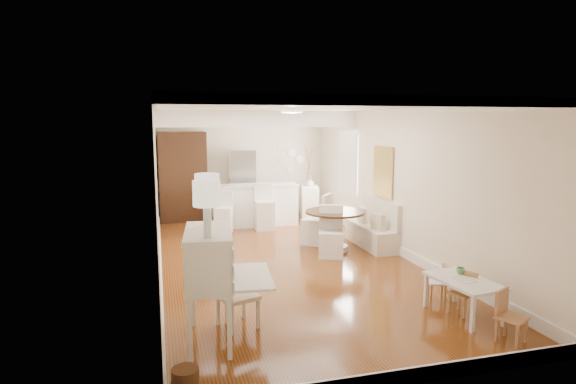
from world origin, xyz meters
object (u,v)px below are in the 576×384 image
secretary_bureau (209,286)px  slip_chair_near (331,232)px  slip_chair_far (316,219)px  sideboard (309,203)px  dining_table (335,231)px  gustavian_armchair (238,295)px  bar_stool_right (264,207)px  kids_table (463,298)px  fridge (256,184)px  pantry_cabinet (183,177)px  kids_chair_a (462,293)px  bar_stool_left (224,213)px  wicker_basket (185,382)px  breakfast_counter (256,205)px  kids_chair_c (512,317)px  kids_chair_b (437,282)px

secretary_bureau → slip_chair_near: secretary_bureau is taller
slip_chair_near → slip_chair_far: 1.00m
slip_chair_far → sideboard: 2.51m
dining_table → slip_chair_near: bearing=-120.2°
gustavian_armchair → bar_stool_right: bearing=-35.3°
kids_table → fridge: size_ratio=0.56×
gustavian_armchair → pantry_cabinet: (-0.28, 6.87, 0.74)m
gustavian_armchair → kids_chair_a: gustavian_armchair is taller
bar_stool_right → pantry_cabinet: pantry_cabinet is taller
pantry_cabinet → bar_stool_left: bearing=-64.6°
kids_chair_a → fridge: 7.37m
slip_chair_near → bar_stool_right: bearing=125.2°
dining_table → bar_stool_right: (-0.95, 2.20, 0.14)m
gustavian_armchair → kids_chair_a: bearing=-116.7°
bar_stool_left → gustavian_armchair: bearing=-77.8°
wicker_basket → sideboard: sideboard is taller
slip_chair_near → breakfast_counter: size_ratio=0.47×
kids_table → slip_chair_near: (-0.70, 3.15, 0.23)m
gustavian_armchair → wicker_basket: bearing=133.0°
gustavian_armchair → kids_chair_c: bearing=-132.3°
kids_chair_c → slip_chair_near: 4.04m
secretary_bureau → sideboard: 7.24m
secretary_bureau → wicker_basket: bearing=-101.9°
gustavian_armchair → kids_table: bearing=-118.3°
kids_chair_a → fridge: size_ratio=0.32×
gustavian_armchair → breakfast_counter: (1.42, 5.79, 0.10)m
slip_chair_far → bar_stool_left: 2.30m
secretary_bureau → kids_chair_a: bearing=5.3°
sideboard → secretary_bureau: bearing=-104.3°
bar_stool_right → sideboard: 1.63m
secretary_bureau → kids_chair_b: bearing=14.9°
kids_table → bar_stool_left: bearing=113.2°
gustavian_armchair → kids_chair_a: 3.00m
bar_stool_right → secretary_bureau: bearing=-106.5°
wicker_basket → bar_stool_right: size_ratio=0.24×
kids_table → kids_chair_b: 0.64m
kids_chair_a → breakfast_counter: size_ratio=0.28×
bar_stool_left → sideboard: 2.56m
wicker_basket → slip_chair_near: slip_chair_near is taller
wicker_basket → secretary_bureau: bearing=71.8°
secretary_bureau → kids_chair_a: (3.35, -0.06, -0.38)m
slip_chair_far → sideboard: slip_chair_far is taller
sideboard → gustavian_armchair: bearing=-102.7°
slip_chair_near → bar_stool_right: bar_stool_right is taller
secretary_bureau → kids_chair_c: size_ratio=2.15×
kids_chair_a → bar_stool_left: size_ratio=0.60×
sideboard → slip_chair_near: bearing=-88.3°
gustavian_armchair → sideboard: bearing=-44.7°
breakfast_counter → sideboard: 1.52m
dining_table → kids_chair_c: bearing=-82.8°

